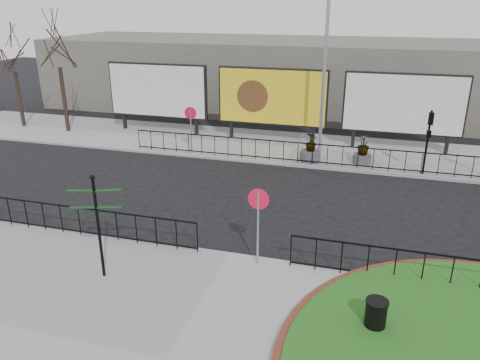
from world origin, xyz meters
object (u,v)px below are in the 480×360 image
(billboard_mid, at_px, (272,97))
(planter_b, at_px, (311,151))
(fingerpost_sign, at_px, (97,217))
(planter_c, at_px, (363,152))
(litter_bin, at_px, (375,317))
(lamp_post, at_px, (325,63))

(billboard_mid, height_order, planter_b, billboard_mid)
(fingerpost_sign, height_order, planter_c, fingerpost_sign)
(litter_bin, height_order, planter_b, planter_b)
(lamp_post, height_order, fingerpost_sign, lamp_post)
(litter_bin, bearing_deg, lamp_post, 102.29)
(lamp_post, bearing_deg, planter_b, -104.88)
(lamp_post, height_order, planter_b, lamp_post)
(lamp_post, relative_size, planter_b, 6.23)
(planter_c, bearing_deg, billboard_mid, 151.45)
(planter_b, xyz_separation_m, planter_c, (2.52, 0.32, 0.08))
(lamp_post, relative_size, fingerpost_sign, 2.92)
(litter_bin, bearing_deg, fingerpost_sign, 176.70)
(litter_bin, distance_m, planter_b, 12.98)
(lamp_post, distance_m, planter_c, 4.75)
(lamp_post, height_order, litter_bin, lamp_post)
(billboard_mid, xyz_separation_m, litter_bin, (6.00, -15.71, -2.02))
(billboard_mid, xyz_separation_m, fingerpost_sign, (-1.69, -15.27, -0.57))
(billboard_mid, xyz_separation_m, lamp_post, (3.01, -1.97, 2.23))
(billboard_mid, bearing_deg, planter_b, -49.53)
(planter_c, bearing_deg, litter_bin, -86.49)
(billboard_mid, height_order, litter_bin, billboard_mid)
(lamp_post, height_order, planter_c, lamp_post)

